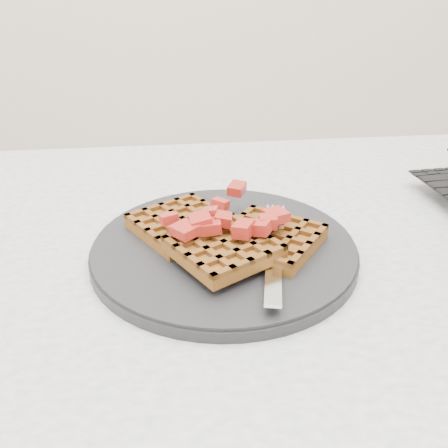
% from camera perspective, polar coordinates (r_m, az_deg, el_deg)
% --- Properties ---
extents(table, '(1.20, 0.80, 0.75)m').
position_cam_1_polar(table, '(0.66, 13.60, -11.59)').
color(table, silver).
rests_on(table, ground).
extents(plate, '(0.30, 0.30, 0.02)m').
position_cam_1_polar(plate, '(0.57, 0.00, -2.86)').
color(plate, black).
rests_on(plate, table).
extents(waffles, '(0.23, 0.21, 0.03)m').
position_cam_1_polar(waffles, '(0.55, 0.06, -1.35)').
color(waffles, brown).
rests_on(waffles, plate).
extents(strawberry_pile, '(0.15, 0.15, 0.02)m').
position_cam_1_polar(strawberry_pile, '(0.54, 0.00, 1.30)').
color(strawberry_pile, '#8D0600').
rests_on(strawberry_pile, waffles).
extents(fork, '(0.06, 0.18, 0.02)m').
position_cam_1_polar(fork, '(0.53, 5.72, -3.37)').
color(fork, silver).
rests_on(fork, plate).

